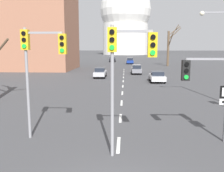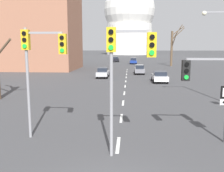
{
  "view_description": "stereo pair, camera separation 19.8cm",
  "coord_description": "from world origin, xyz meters",
  "px_view_note": "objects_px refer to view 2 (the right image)",
  "views": [
    {
      "loc": [
        0.3,
        -6.58,
        4.52
      ],
      "look_at": [
        -0.36,
        5.63,
        2.63
      ],
      "focal_mm": 40.0,
      "sensor_mm": 36.0,
      "label": 1
    },
    {
      "loc": [
        0.5,
        -6.57,
        4.52
      ],
      "look_at": [
        -0.36,
        5.63,
        2.63
      ],
      "focal_mm": 40.0,
      "sensor_mm": 36.0,
      "label": 2
    }
  ],
  "objects_px": {
    "sedan_mid_centre": "(160,77)",
    "sedan_far_left": "(133,61)",
    "traffic_signal_near_right": "(214,76)",
    "sedan_near_right": "(139,69)",
    "sedan_far_right": "(116,59)",
    "traffic_signal_near_left": "(39,55)",
    "sedan_near_left": "(103,72)",
    "traffic_signal_centre_tall": "(125,58)"
  },
  "relations": [
    {
      "from": "traffic_signal_centre_tall",
      "to": "sedan_far_left",
      "type": "bearing_deg",
      "value": 88.84
    },
    {
      "from": "sedan_mid_centre",
      "to": "sedan_far_left",
      "type": "bearing_deg",
      "value": 94.51
    },
    {
      "from": "sedan_near_right",
      "to": "sedan_far_right",
      "type": "height_order",
      "value": "sedan_far_right"
    },
    {
      "from": "traffic_signal_centre_tall",
      "to": "sedan_far_left",
      "type": "height_order",
      "value": "traffic_signal_centre_tall"
    },
    {
      "from": "traffic_signal_centre_tall",
      "to": "sedan_near_right",
      "type": "height_order",
      "value": "traffic_signal_centre_tall"
    },
    {
      "from": "sedan_near_right",
      "to": "traffic_signal_near_right",
      "type": "bearing_deg",
      "value": -86.05
    },
    {
      "from": "traffic_signal_near_right",
      "to": "sedan_near_left",
      "type": "xyz_separation_m",
      "value": [
        -7.92,
        25.86,
        -2.42
      ]
    },
    {
      "from": "sedan_far_left",
      "to": "sedan_far_right",
      "type": "relative_size",
      "value": 0.98
    },
    {
      "from": "sedan_near_left",
      "to": "sedan_near_right",
      "type": "distance_m",
      "value": 8.08
    },
    {
      "from": "sedan_near_left",
      "to": "sedan_mid_centre",
      "type": "xyz_separation_m",
      "value": [
        8.02,
        -4.56,
        -0.06
      ]
    },
    {
      "from": "traffic_signal_near_left",
      "to": "sedan_far_left",
      "type": "xyz_separation_m",
      "value": [
        5.42,
        58.71,
        -3.3
      ]
    },
    {
      "from": "traffic_signal_near_right",
      "to": "sedan_near_right",
      "type": "distance_m",
      "value": 31.71
    },
    {
      "from": "sedan_near_left",
      "to": "sedan_far_right",
      "type": "bearing_deg",
      "value": 90.5
    },
    {
      "from": "traffic_signal_centre_tall",
      "to": "sedan_mid_centre",
      "type": "relative_size",
      "value": 1.29
    },
    {
      "from": "sedan_far_left",
      "to": "sedan_far_right",
      "type": "bearing_deg",
      "value": 119.63
    },
    {
      "from": "traffic_signal_near_left",
      "to": "sedan_near_right",
      "type": "distance_m",
      "value": 32.23
    },
    {
      "from": "sedan_near_left",
      "to": "sedan_far_left",
      "type": "distance_m",
      "value": 33.31
    },
    {
      "from": "sedan_far_right",
      "to": "traffic_signal_near_left",
      "type": "bearing_deg",
      "value": -89.99
    },
    {
      "from": "traffic_signal_near_right",
      "to": "sedan_near_right",
      "type": "height_order",
      "value": "traffic_signal_near_right"
    },
    {
      "from": "traffic_signal_centre_tall",
      "to": "traffic_signal_near_left",
      "type": "distance_m",
      "value": 4.61
    },
    {
      "from": "traffic_signal_near_left",
      "to": "sedan_far_right",
      "type": "relative_size",
      "value": 1.22
    },
    {
      "from": "traffic_signal_near_left",
      "to": "sedan_far_right",
      "type": "distance_m",
      "value": 68.36
    },
    {
      "from": "sedan_near_left",
      "to": "sedan_far_right",
      "type": "xyz_separation_m",
      "value": [
        -0.37,
        42.49,
        0.04
      ]
    },
    {
      "from": "sedan_near_right",
      "to": "sedan_far_left",
      "type": "relative_size",
      "value": 0.95
    },
    {
      "from": "traffic_signal_near_right",
      "to": "sedan_mid_centre",
      "type": "distance_m",
      "value": 21.45
    },
    {
      "from": "traffic_signal_near_left",
      "to": "sedan_mid_centre",
      "type": "height_order",
      "value": "traffic_signal_near_left"
    },
    {
      "from": "traffic_signal_near_left",
      "to": "sedan_far_right",
      "type": "bearing_deg",
      "value": 90.01
    },
    {
      "from": "traffic_signal_near_left",
      "to": "sedan_far_left",
      "type": "bearing_deg",
      "value": 84.72
    },
    {
      "from": "sedan_near_left",
      "to": "sedan_far_right",
      "type": "relative_size",
      "value": 0.99
    },
    {
      "from": "traffic_signal_near_right",
      "to": "sedan_near_left",
      "type": "distance_m",
      "value": 27.15
    },
    {
      "from": "sedan_near_right",
      "to": "sedan_near_left",
      "type": "bearing_deg",
      "value": -135.29
    },
    {
      "from": "traffic_signal_near_right",
      "to": "sedan_far_right",
      "type": "xyz_separation_m",
      "value": [
        -8.29,
        68.35,
        -2.37
      ]
    },
    {
      "from": "traffic_signal_near_left",
      "to": "sedan_near_left",
      "type": "bearing_deg",
      "value": 89.21
    },
    {
      "from": "traffic_signal_near_right",
      "to": "sedan_far_right",
      "type": "distance_m",
      "value": 68.89
    },
    {
      "from": "traffic_signal_centre_tall",
      "to": "sedan_mid_centre",
      "type": "xyz_separation_m",
      "value": [
        4.18,
        23.13,
        -3.36
      ]
    },
    {
      "from": "sedan_mid_centre",
      "to": "sedan_far_left",
      "type": "xyz_separation_m",
      "value": [
        -2.95,
        37.48,
        0.11
      ]
    },
    {
      "from": "sedan_far_left",
      "to": "sedan_mid_centre",
      "type": "bearing_deg",
      "value": -85.49
    },
    {
      "from": "traffic_signal_near_left",
      "to": "sedan_near_right",
      "type": "relative_size",
      "value": 1.32
    },
    {
      "from": "sedan_near_right",
      "to": "sedan_far_left",
      "type": "bearing_deg",
      "value": 91.42
    },
    {
      "from": "sedan_near_right",
      "to": "sedan_mid_centre",
      "type": "distance_m",
      "value": 10.49
    },
    {
      "from": "sedan_near_left",
      "to": "sedan_mid_centre",
      "type": "relative_size",
      "value": 1.07
    },
    {
      "from": "traffic_signal_near_right",
      "to": "traffic_signal_centre_tall",
      "type": "relative_size",
      "value": 0.79
    }
  ]
}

